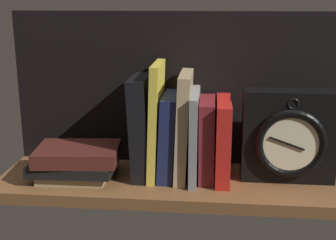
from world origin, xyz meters
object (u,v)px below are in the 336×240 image
book_gray_chess (195,135)px  framed_clock (289,137)px  book_stack_side (76,162)px  book_yellow_seinlanguage (156,120)px  book_red_requiem (223,139)px  book_navy_bierce (169,136)px  book_tan_shortstories (184,126)px  book_black_skeptic (142,127)px  book_maroon_dawkins (207,139)px

book_gray_chess → framed_clock: bearing=-1.0°
book_stack_side → book_yellow_seinlanguage: bearing=12.8°
book_red_requiem → book_stack_side: size_ratio=0.89×
book_navy_bierce → book_gray_chess: bearing=0.0°
book_navy_bierce → book_stack_side: 21.03cm
framed_clock → book_tan_shortstories: bearing=179.1°
book_black_skeptic → book_maroon_dawkins: book_black_skeptic is taller
book_gray_chess → book_maroon_dawkins: 2.84cm
book_black_skeptic → book_tan_shortstories: book_tan_shortstories is taller
book_tan_shortstories → framed_clock: book_tan_shortstories is taller
book_black_skeptic → book_maroon_dawkins: 14.37cm
book_red_requiem → framed_clock: size_ratio=0.88×
book_gray_chess → book_stack_side: (-25.51, -3.91, -5.68)cm
book_yellow_seinlanguage → book_gray_chess: 8.91cm
book_gray_chess → book_maroon_dawkins: bearing=0.0°
book_red_requiem → book_gray_chess: bearing=180.0°
framed_clock → book_stack_side: (-45.49, -3.56, -5.92)cm
book_yellow_seinlanguage → book_navy_bierce: bearing=0.0°
book_black_skeptic → book_yellow_seinlanguage: (3.08, 0.00, 1.50)cm
book_navy_bierce → book_tan_shortstories: 3.98cm
book_gray_chess → framed_clock: 19.98cm
book_tan_shortstories → book_red_requiem: (8.52, 0.00, -2.82)cm
book_tan_shortstories → book_red_requiem: book_tan_shortstories is taller
book_maroon_dawkins → book_black_skeptic: bearing=180.0°
book_navy_bierce → book_red_requiem: (11.72, 0.00, -0.45)cm
book_tan_shortstories → book_maroon_dawkins: (5.09, 0.00, -2.82)cm
book_gray_chess → book_tan_shortstories: bearing=180.0°
book_gray_chess → book_red_requiem: size_ratio=1.09×
book_yellow_seinlanguage → book_tan_shortstories: size_ratio=1.09×
book_navy_bierce → book_stack_side: (-19.96, -3.91, -5.33)cm
book_red_requiem → book_navy_bierce: bearing=180.0°
book_gray_chess → book_red_requiem: 6.21cm
book_tan_shortstories → book_gray_chess: 3.10cm
book_maroon_dawkins → book_red_requiem: bearing=0.0°
book_navy_bierce → book_stack_side: book_navy_bierce is taller
book_stack_side → book_maroon_dawkins: bearing=7.9°
book_tan_shortstories → book_maroon_dawkins: bearing=0.0°
book_red_requiem → book_black_skeptic: bearing=180.0°
book_red_requiem → framed_clock: bearing=-1.4°
framed_clock → book_stack_side: 46.01cm
book_yellow_seinlanguage → book_navy_bierce: (2.81, 0.00, -3.40)cm
book_maroon_dawkins → book_red_requiem: same height
book_black_skeptic → book_gray_chess: bearing=0.0°
book_tan_shortstories → book_gray_chess: bearing=0.0°
book_yellow_seinlanguage → book_maroon_dawkins: size_ratio=1.45×
book_yellow_seinlanguage → book_gray_chess: size_ratio=1.32×
book_red_requiem → framed_clock: framed_clock is taller
book_black_skeptic → book_yellow_seinlanguage: size_ratio=0.88×
book_black_skeptic → book_stack_side: size_ratio=1.13×
book_gray_chess → framed_clock: framed_clock is taller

